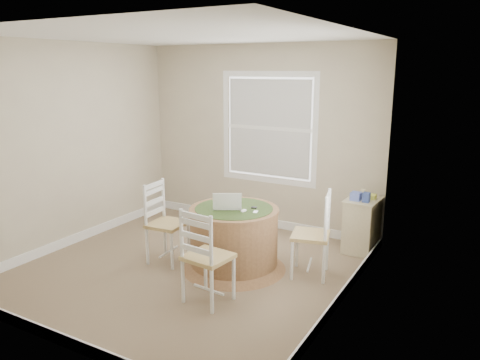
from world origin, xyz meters
The scene contains 14 objects.
room centered at (0.17, 0.16, 1.30)m, with size 3.64×3.64×2.64m.
round_table centered at (0.46, 0.27, 0.40)m, with size 1.20×1.20×0.73m.
chair_left centered at (-0.33, 0.06, 0.47)m, with size 0.42×0.40×0.95m, color white, non-canonical shape.
chair_near centered at (0.63, -0.53, 0.47)m, with size 0.42×0.40×0.95m, color white, non-canonical shape.
chair_right centered at (1.28, 0.54, 0.47)m, with size 0.42×0.40×0.95m, color white, non-canonical shape.
laptop centered at (0.40, 0.22, 0.76)m, with size 0.41×0.40×0.22m.
mouse centered at (0.61, 0.22, 0.73)m, with size 0.06×0.09×0.03m, color white.
phone centered at (0.74, 0.26, 0.73)m, with size 0.04×0.09×0.02m, color #B7BABF.
keys centered at (0.66, 0.38, 0.73)m, with size 0.06×0.05×0.03m, color black.
corner_chest centered at (1.59, 1.53, 0.34)m, with size 0.41×0.53×0.68m.
tissue_box centered at (1.53, 1.44, 0.73)m, with size 0.12×0.12×0.10m, color #6279E1.
box_yellow centered at (1.65, 1.58, 0.71)m, with size 0.15×0.10×0.06m, color #E4ED53.
box_blue centered at (1.65, 1.42, 0.74)m, with size 0.08×0.08×0.12m, color #334999.
cup_cream centered at (1.56, 1.64, 0.73)m, with size 0.07×0.07×0.09m, color beige.
Camera 1 is at (3.01, -4.09, 2.27)m, focal length 35.00 mm.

